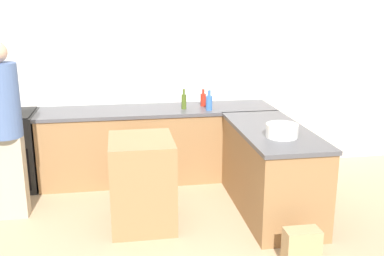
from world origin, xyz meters
TOP-DOWN VIEW (x-y plane):
  - ground_plane at (0.00, 0.00)m, footprint 14.00×14.00m
  - wall_back at (0.00, 2.05)m, footprint 8.00×0.06m
  - counter_back at (0.00, 1.70)m, footprint 2.82×0.68m
  - counter_peninsula at (1.06, 0.59)m, footprint 0.69×1.58m
  - range_oven at (-1.75, 1.70)m, footprint 0.68×0.66m
  - island_table at (-0.26, 0.50)m, footprint 0.60×0.70m
  - mixing_bowl at (1.05, 0.30)m, footprint 0.30×0.30m
  - olive_oil_bottle at (0.31, 1.63)m, footprint 0.06×0.06m
  - water_bottle_blue at (0.60, 1.51)m, footprint 0.08×0.08m
  - hot_sauce_bottle at (0.57, 1.75)m, footprint 0.07×0.07m
  - person_by_range at (-1.55, 0.87)m, footprint 0.33×0.33m
  - paper_bag at (0.97, -0.47)m, footprint 0.29×0.16m

SIDE VIEW (x-z plane):
  - ground_plane at x=0.00m, z-range 0.00..0.00m
  - paper_bag at x=0.97m, z-range 0.00..0.32m
  - island_table at x=-0.26m, z-range 0.00..0.87m
  - counter_back at x=0.00m, z-range 0.00..0.88m
  - counter_peninsula at x=1.06m, z-range 0.00..0.88m
  - range_oven at x=-1.75m, z-range 0.00..0.89m
  - mixing_bowl at x=1.05m, z-range 0.88..1.01m
  - person_by_range at x=-1.55m, z-range 0.08..1.84m
  - hot_sauce_bottle at x=0.57m, z-range 0.86..1.07m
  - water_bottle_blue at x=0.60m, z-range 0.86..1.09m
  - olive_oil_bottle at x=0.31m, z-range 0.86..1.10m
  - wall_back at x=0.00m, z-range 0.00..2.70m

